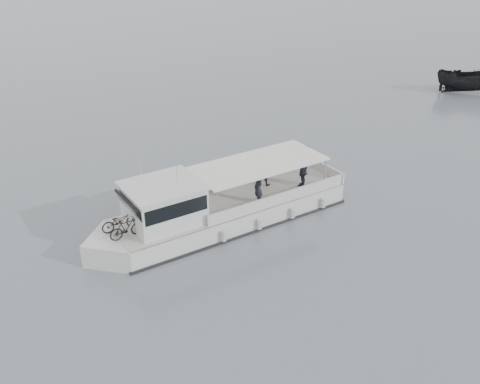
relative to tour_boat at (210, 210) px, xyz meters
name	(u,v)px	position (x,y,z in m)	size (l,w,h in m)	color
ground	(250,227)	(1.94, -0.72, -0.99)	(1400.00, 1400.00, 0.00)	#515C60
tour_boat	(210,210)	(0.00, 0.00, 0.00)	(14.48, 5.86, 6.04)	silver
dark_motorboat	(469,81)	(29.56, 13.93, 0.12)	(2.17, 5.76, 2.23)	black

